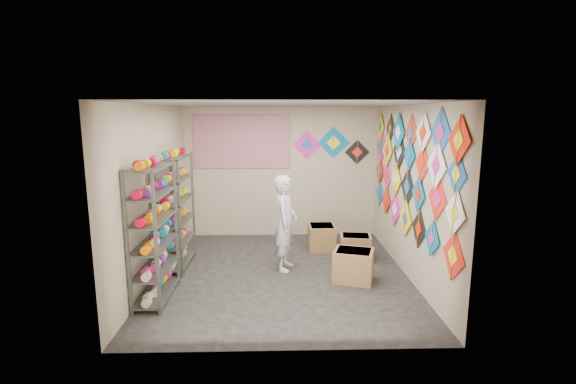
{
  "coord_description": "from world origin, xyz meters",
  "views": [
    {
      "loc": [
        -0.08,
        -6.43,
        2.56
      ],
      "look_at": [
        0.1,
        0.3,
        1.3
      ],
      "focal_mm": 26.0,
      "sensor_mm": 36.0,
      "label": 1
    }
  ],
  "objects_px": {
    "shelf_rack_back": "(176,211)",
    "carton_a": "(353,265)",
    "carton_b": "(355,247)",
    "shelf_rack_front": "(154,233)",
    "carton_c": "(322,237)",
    "shopkeeper": "(285,223)"
  },
  "relations": [
    {
      "from": "shelf_rack_front",
      "to": "carton_c",
      "type": "distance_m",
      "value": 3.38
    },
    {
      "from": "carton_b",
      "to": "shelf_rack_front",
      "type": "bearing_deg",
      "value": -145.11
    },
    {
      "from": "shelf_rack_back",
      "to": "shopkeeper",
      "type": "relative_size",
      "value": 1.2
    },
    {
      "from": "shopkeeper",
      "to": "carton_b",
      "type": "bearing_deg",
      "value": -58.57
    },
    {
      "from": "shelf_rack_front",
      "to": "shopkeeper",
      "type": "bearing_deg",
      "value": 30.38
    },
    {
      "from": "shopkeeper",
      "to": "carton_c",
      "type": "height_order",
      "value": "shopkeeper"
    },
    {
      "from": "shopkeeper",
      "to": "shelf_rack_front",
      "type": "bearing_deg",
      "value": 132.0
    },
    {
      "from": "carton_b",
      "to": "shopkeeper",
      "type": "bearing_deg",
      "value": -151.58
    },
    {
      "from": "shelf_rack_front",
      "to": "shelf_rack_back",
      "type": "height_order",
      "value": "same"
    },
    {
      "from": "shelf_rack_front",
      "to": "carton_b",
      "type": "xyz_separation_m",
      "value": [
        3.1,
        1.53,
        -0.73
      ]
    },
    {
      "from": "shopkeeper",
      "to": "carton_a",
      "type": "relative_size",
      "value": 2.69
    },
    {
      "from": "shelf_rack_back",
      "to": "carton_b",
      "type": "xyz_separation_m",
      "value": [
        3.1,
        0.23,
        -0.73
      ]
    },
    {
      "from": "shelf_rack_back",
      "to": "carton_a",
      "type": "distance_m",
      "value": 3.06
    },
    {
      "from": "shopkeeper",
      "to": "carton_a",
      "type": "height_order",
      "value": "shopkeeper"
    },
    {
      "from": "shopkeeper",
      "to": "shelf_rack_back",
      "type": "bearing_deg",
      "value": 94.65
    },
    {
      "from": "shelf_rack_back",
      "to": "shopkeeper",
      "type": "distance_m",
      "value": 1.86
    },
    {
      "from": "shelf_rack_front",
      "to": "carton_a",
      "type": "height_order",
      "value": "shelf_rack_front"
    },
    {
      "from": "carton_a",
      "to": "carton_c",
      "type": "relative_size",
      "value": 1.09
    },
    {
      "from": "shelf_rack_front",
      "to": "carton_a",
      "type": "xyz_separation_m",
      "value": [
        2.88,
        0.54,
        -0.7
      ]
    },
    {
      "from": "shelf_rack_front",
      "to": "carton_c",
      "type": "bearing_deg",
      "value": 39.4
    },
    {
      "from": "shelf_rack_front",
      "to": "carton_c",
      "type": "xyz_separation_m",
      "value": [
        2.55,
        2.1,
        -0.71
      ]
    },
    {
      "from": "carton_a",
      "to": "carton_b",
      "type": "distance_m",
      "value": 1.02
    }
  ]
}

